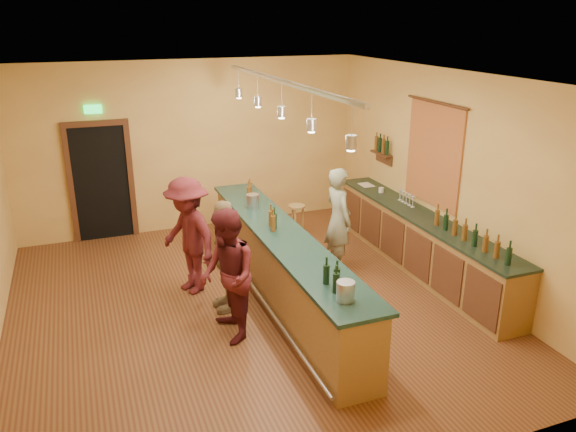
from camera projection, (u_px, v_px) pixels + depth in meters
name	position (u px, v px, depth m)	size (l,w,h in m)	color
floor	(248.00, 306.00, 8.06)	(7.00, 7.00, 0.00)	#592B19
ceiling	(242.00, 78.00, 6.98)	(6.50, 7.00, 0.02)	silver
wall_back	(192.00, 146.00, 10.60)	(6.50, 0.02, 3.20)	#C08C48
wall_front	(373.00, 328.00, 4.44)	(6.50, 0.02, 3.20)	#C08C48
wall_right	(448.00, 177.00, 8.61)	(0.02, 7.00, 3.20)	#C08C48
doorway	(101.00, 180.00, 10.17)	(1.15, 0.09, 2.48)	black
tapestry	(433.00, 155.00, 8.87)	(0.03, 1.40, 1.60)	#A02620
bottle_shelf	(382.00, 147.00, 10.23)	(0.17, 0.55, 0.54)	#4A2916
back_counter	(420.00, 242.00, 9.05)	(0.60, 4.55, 1.27)	brown
tasting_bar	(282.00, 262.00, 8.03)	(0.73, 5.10, 1.38)	brown
pendant_track	(281.00, 94.00, 7.23)	(0.11, 4.60, 0.50)	silver
bartender	(338.00, 220.00, 8.97)	(0.62, 0.41, 1.71)	gray
customer_a	(227.00, 276.00, 6.99)	(0.84, 0.65, 1.73)	#59191E
customer_b	(225.00, 256.00, 7.74)	(0.94, 0.39, 1.61)	#997A51
customer_c	(188.00, 236.00, 8.22)	(1.14, 0.66, 1.77)	#59191E
bar_stool	(297.00, 213.00, 10.38)	(0.31, 0.31, 0.64)	olive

